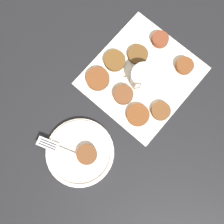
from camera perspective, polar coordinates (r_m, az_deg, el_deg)
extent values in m
plane|color=black|center=(0.87, 4.40, 7.99)|extent=(4.00, 4.00, 0.00)
cube|color=silver|center=(0.88, 6.52, 7.84)|extent=(0.36, 0.33, 0.00)
cylinder|color=silver|center=(0.84, 6.95, 7.41)|extent=(0.08, 0.08, 0.06)
cylinder|color=orange|center=(0.85, 6.85, 7.16)|extent=(0.07, 0.07, 0.03)
cone|color=silver|center=(0.81, 5.41, 5.76)|extent=(0.02, 0.02, 0.02)
cylinder|color=silver|center=(0.80, 6.37, 6.09)|extent=(0.07, 0.02, 0.10)
cylinder|color=brown|center=(0.90, 15.51, 9.67)|extent=(0.06, 0.06, 0.02)
cylinder|color=brown|center=(0.89, 5.65, 12.37)|extent=(0.07, 0.07, 0.01)
cylinder|color=brown|center=(0.83, 5.67, -0.65)|extent=(0.07, 0.07, 0.01)
cylinder|color=brown|center=(0.88, 0.60, 11.11)|extent=(0.07, 0.07, 0.02)
cylinder|color=brown|center=(0.84, 10.58, 0.22)|extent=(0.06, 0.06, 0.02)
cylinder|color=brown|center=(0.84, 2.49, 3.78)|extent=(0.06, 0.06, 0.02)
cylinder|color=brown|center=(0.86, -3.10, 7.20)|extent=(0.08, 0.08, 0.02)
cylinder|color=brown|center=(0.92, 10.49, 15.22)|extent=(0.06, 0.06, 0.02)
cylinder|color=silver|center=(0.82, -6.95, -8.73)|extent=(0.21, 0.21, 0.02)
torus|color=silver|center=(0.81, -7.03, -8.70)|extent=(0.20, 0.20, 0.01)
cylinder|color=brown|center=(0.80, -5.50, -9.19)|extent=(0.06, 0.06, 0.01)
cube|color=silver|center=(0.81, -8.05, -9.31)|extent=(0.04, 0.11, 0.00)
cube|color=silver|center=(0.83, -13.78, -6.83)|extent=(0.05, 0.07, 0.00)
cube|color=black|center=(0.82, -13.61, -6.36)|extent=(0.02, 0.05, 0.00)
cube|color=black|center=(0.82, -13.81, -6.82)|extent=(0.02, 0.05, 0.00)
cube|color=black|center=(0.82, -14.02, -7.27)|extent=(0.02, 0.05, 0.00)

